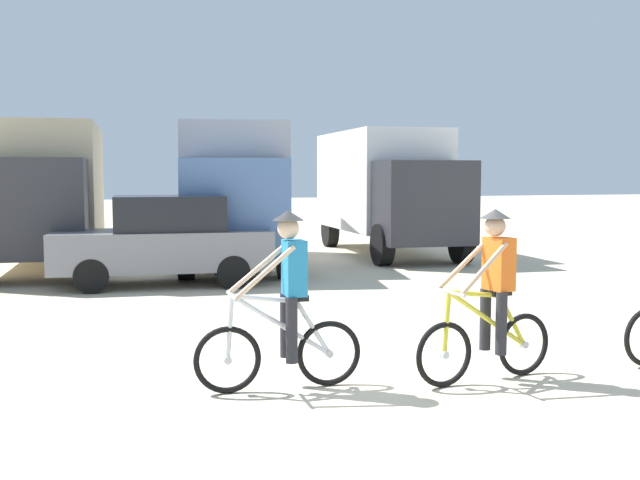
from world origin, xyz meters
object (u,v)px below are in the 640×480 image
at_px(sedan_parked, 164,240).
at_px(cyclist_orange_shirt, 285,307).
at_px(box_truck_grey_hauler, 235,187).
at_px(box_truck_tan_camper, 45,187).
at_px(cyclist_cowboy_hat, 490,301).
at_px(box_truck_avon_van, 387,185).

height_order(sedan_parked, cyclist_orange_shirt, cyclist_orange_shirt).
bearing_deg(sedan_parked, box_truck_grey_hauler, 56.33).
height_order(box_truck_grey_hauler, sedan_parked, box_truck_grey_hauler).
relative_size(box_truck_tan_camper, cyclist_cowboy_hat, 3.79).
xyz_separation_m(sedan_parked, cyclist_orange_shirt, (0.34, -7.81, -0.04)).
height_order(box_truck_grey_hauler, cyclist_orange_shirt, box_truck_grey_hauler).
xyz_separation_m(box_truck_grey_hauler, box_truck_avon_van, (4.47, 1.22, 0.00)).
bearing_deg(box_truck_avon_van, sedan_parked, -146.57).
bearing_deg(box_truck_tan_camper, cyclist_orange_shirt, -77.26).
xyz_separation_m(cyclist_orange_shirt, cyclist_cowboy_hat, (2.15, -0.34, 0.00)).
xyz_separation_m(box_truck_tan_camper, box_truck_grey_hauler, (4.36, -0.81, 0.00)).
distance_m(box_truck_avon_van, cyclist_orange_shirt, 13.64).
bearing_deg(cyclist_orange_shirt, box_truck_grey_hauler, 81.05).
relative_size(box_truck_grey_hauler, cyclist_cowboy_hat, 3.89).
bearing_deg(sedan_parked, box_truck_tan_camper, 120.66).
bearing_deg(sedan_parked, cyclist_orange_shirt, -87.53).
bearing_deg(cyclist_orange_shirt, sedan_parked, 92.47).
height_order(box_truck_tan_camper, box_truck_avon_van, same).
xyz_separation_m(box_truck_avon_van, cyclist_orange_shirt, (-6.18, -12.11, -1.03)).
xyz_separation_m(box_truck_tan_camper, cyclist_cowboy_hat, (4.80, -12.05, -1.03)).
bearing_deg(box_truck_avon_van, cyclist_cowboy_hat, -107.95).
xyz_separation_m(box_truck_avon_van, sedan_parked, (-6.52, -4.30, -0.99)).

